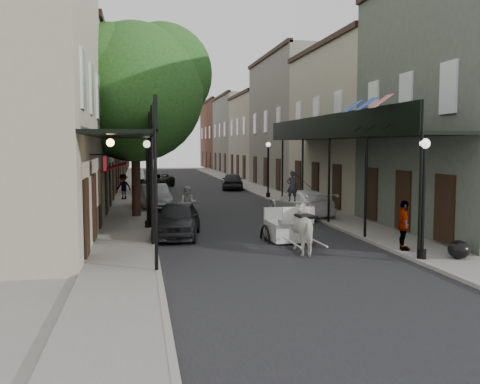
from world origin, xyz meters
name	(u,v)px	position (x,y,z in m)	size (l,w,h in m)	color
ground	(277,255)	(0.00, 0.00, 0.00)	(140.00, 140.00, 0.00)	gray
road	(204,197)	(0.00, 20.00, 0.01)	(8.00, 90.00, 0.01)	black
sidewalk_left	(131,198)	(-5.00, 20.00, 0.06)	(2.20, 90.00, 0.12)	gray
sidewalk_right	(274,195)	(5.00, 20.00, 0.06)	(2.20, 90.00, 0.12)	gray
building_row_left	(88,126)	(-8.60, 30.00, 5.25)	(5.00, 80.00, 10.50)	#ABA089
building_row_right	(285,127)	(8.60, 30.00, 5.25)	(5.00, 80.00, 10.50)	slate
gallery_left	(130,135)	(-4.79, 6.98, 4.05)	(2.20, 18.05, 4.88)	black
gallery_right	(338,136)	(4.79, 6.98, 4.05)	(2.20, 18.05, 4.88)	black
tree_near	(143,87)	(-4.20, 10.18, 6.49)	(7.31, 6.80, 9.63)	#382619
tree_far	(141,116)	(-4.25, 24.18, 5.84)	(6.45, 6.00, 8.61)	#382619
lamppost_right_near	(423,197)	(4.10, -2.00, 2.05)	(0.32, 0.32, 3.71)	black
lamppost_left	(148,182)	(-4.10, 6.00, 2.05)	(0.32, 0.32, 3.71)	black
lamppost_right_far	(268,169)	(4.10, 18.00, 2.05)	(0.32, 0.32, 3.71)	black
horse	(307,229)	(1.08, 0.16, 0.81)	(0.87, 1.92, 1.62)	silver
carriage	(284,213)	(1.00, 2.68, 1.05)	(1.74, 2.43, 2.71)	black
pedestrian_walking	(188,203)	(-2.14, 8.82, 0.83)	(0.81, 0.63, 1.66)	#ADAEA4
pedestrian_sidewalk_left	(123,187)	(-5.46, 18.51, 0.94)	(1.06, 0.61, 1.64)	gray
pedestrian_sidewalk_right	(404,225)	(4.20, -0.65, 0.96)	(0.98, 0.41, 1.67)	gray
car_left_near	(177,219)	(-3.00, 4.00, 0.71)	(1.68, 4.17, 1.42)	black
car_left_mid	(154,196)	(-3.60, 14.00, 0.69)	(1.46, 4.18, 1.38)	#A5A4A9
car_left_far	(157,181)	(-2.98, 29.10, 0.61)	(2.02, 4.38, 1.22)	black
car_right_near	(301,203)	(3.60, 9.00, 0.69)	(1.92, 4.73, 1.37)	white
car_right_far	(232,181)	(3.04, 25.94, 0.70)	(1.65, 4.09, 1.40)	black
trash_bags	(459,249)	(5.36, -2.03, 0.39)	(0.93, 1.08, 0.58)	black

